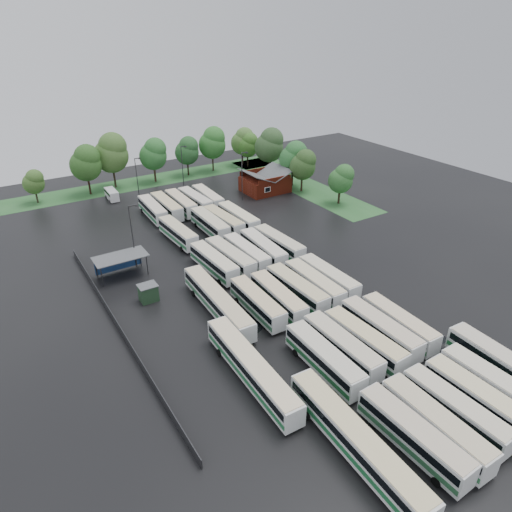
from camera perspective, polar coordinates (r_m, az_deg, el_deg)
ground at (r=65.83m, az=4.14°, el=-6.50°), size 160.00×160.00×0.00m
brick_building at (r=109.04m, az=1.15°, el=9.01°), size 10.07×8.60×5.39m
wash_shed at (r=75.34m, az=-16.65°, el=-0.30°), size 8.20×4.20×3.58m
utility_hut at (r=68.43m, az=-13.31°, el=-4.48°), size 2.70×2.20×2.62m
grass_strip_north at (r=119.50m, az=-13.82°, el=8.98°), size 80.00×10.00×0.01m
grass_strip_east at (r=115.19m, az=5.35°, el=8.96°), size 10.00×50.00×0.01m
west_fence at (r=63.85m, az=-16.86°, el=-8.37°), size 0.10×50.00×1.20m
bus_r0c0 at (r=48.74m, az=19.04°, el=-20.44°), size 2.79×12.08×3.35m
bus_r0c1 at (r=50.36m, az=21.48°, el=-19.03°), size 2.78×12.14×3.37m
bus_r0c2 at (r=52.67m, az=23.62°, el=-17.17°), size 2.70×11.66×3.23m
bus_r0c3 at (r=54.68m, az=26.06°, el=-15.79°), size 2.74×11.99×3.33m
bus_r0c4 at (r=56.84m, az=27.70°, el=-14.30°), size 2.74×12.22×3.39m
bus_r1c0 at (r=54.75m, az=8.50°, el=-12.57°), size 2.83×12.08×3.35m
bus_r1c1 at (r=56.83m, az=10.67°, el=-11.05°), size 2.56×11.94×3.32m
bus_r1c2 at (r=58.30m, az=13.35°, el=-10.23°), size 2.96×12.04×3.33m
bus_r1c3 at (r=60.61m, az=15.26°, el=-8.81°), size 2.65×12.15×3.38m
bus_r1c4 at (r=62.53m, az=17.44°, el=-8.01°), size 2.80×11.61×3.21m
bus_r2c0 at (r=63.57m, az=0.17°, el=-5.87°), size 2.76×11.61×3.21m
bus_r2c1 at (r=64.77m, az=2.78°, el=-5.18°), size 3.03×11.83×3.27m
bus_r2c2 at (r=66.73m, az=5.12°, el=-4.14°), size 2.83×12.03×3.33m
bus_r2c3 at (r=68.30m, az=7.26°, el=-3.46°), size 2.72×11.94×3.31m
bus_r2c4 at (r=70.18m, az=9.02°, el=-2.70°), size 2.56×11.77×3.27m
bus_r3c0 at (r=73.81m, az=-5.28°, el=-0.80°), size 2.98×11.97×3.31m
bus_r3c1 at (r=75.11m, az=-3.24°, el=-0.16°), size 3.15×12.18×3.36m
bus_r3c2 at (r=76.51m, az=-1.22°, el=0.37°), size 2.61×11.60×3.22m
bus_r3c3 at (r=77.81m, az=0.87°, el=0.94°), size 3.14×12.17×3.36m
bus_r3c4 at (r=79.64m, az=2.86°, el=1.55°), size 3.03×12.02×3.32m
bus_r4c0 at (r=84.81m, az=-9.72°, el=2.86°), size 2.96×11.83×3.27m
bus_r4c2 at (r=87.54m, az=-5.78°, el=4.00°), size 2.80×12.25×3.40m
bus_r4c3 at (r=88.73m, az=-4.12°, el=4.37°), size 3.11×11.99×3.31m
bus_r4c4 at (r=89.95m, az=-2.23°, el=4.79°), size 2.70×12.22×3.40m
bus_r5c0 at (r=96.39m, az=-12.79°, el=5.68°), size 2.94×11.82×3.27m
bus_r5c1 at (r=97.29m, az=-11.09°, el=6.10°), size 2.65×12.09×3.36m
bus_r5c2 at (r=98.51m, az=-9.37°, el=6.51°), size 2.76×11.98×3.32m
bus_r5c3 at (r=99.72m, az=-7.62°, el=6.89°), size 2.85×11.86×3.28m
bus_r5c4 at (r=101.02m, az=-6.04°, el=7.25°), size 2.88×11.76×3.25m
artic_bus_west_a at (r=46.91m, az=12.34°, el=-21.66°), size 3.31×18.13×3.35m
artic_bus_west_b at (r=63.91m, az=-4.82°, el=-5.72°), size 3.12×17.80×3.29m
artic_bus_west_c at (r=53.00m, az=-0.59°, el=-13.83°), size 3.08×17.78×3.29m
minibus at (r=109.01m, az=-17.59°, el=7.38°), size 2.14×5.39×2.33m
tree_north_0 at (r=112.11m, az=-26.01°, el=8.36°), size 4.61×4.61×7.64m
tree_north_1 at (r=112.30m, az=-20.46°, el=10.89°), size 7.09×7.09×11.74m
tree_north_2 at (r=114.98m, az=-17.60°, el=12.23°), size 8.03×8.03×13.29m
tree_north_3 at (r=117.06m, az=-12.66°, el=12.37°), size 6.67×6.67×11.05m
tree_north_4 at (r=120.92m, az=-8.56°, el=12.92°), size 6.13×6.13×10.15m
tree_north_5 at (r=123.67m, az=-5.43°, el=13.95°), size 7.13×7.13×11.81m
tree_north_6 at (r=128.79m, az=-1.63°, el=14.19°), size 6.26×6.26×10.37m
tree_east_0 at (r=102.02m, az=10.67°, el=9.49°), size 5.43×5.39×8.93m
tree_east_1 at (r=108.44m, az=5.97°, el=11.31°), size 6.06×6.06×10.04m
tree_east_2 at (r=111.96m, az=4.77°, el=12.21°), size 6.63×6.63×10.98m
tree_east_3 at (r=119.67m, az=1.74°, el=13.73°), size 7.41×7.41×12.27m
tree_east_4 at (r=127.32m, az=-0.97°, el=13.72°), size 5.63×5.63×9.33m
lamp_post_ne at (r=102.49m, az=-1.69°, el=10.36°), size 1.67×0.32×10.82m
lamp_post_nw at (r=75.81m, az=-15.14°, el=2.90°), size 1.67×0.33×10.87m
lamp_post_back_w at (r=107.00m, az=-14.63°, el=9.73°), size 1.43×0.28×9.27m
lamp_post_back_e at (r=112.09m, az=-9.15°, el=11.31°), size 1.54×0.30×9.99m
puddle_0 at (r=54.46m, az=15.74°, el=-16.36°), size 5.19×5.19×0.01m
puddle_1 at (r=61.95m, az=23.76°, el=-11.72°), size 4.67×4.67×0.01m
puddle_2 at (r=62.63m, az=-1.78°, el=-8.44°), size 6.06×6.06×0.01m
puddle_3 at (r=66.10m, az=7.59°, el=-6.53°), size 3.49×3.49×0.01m
puddle_4 at (r=64.54m, az=21.77°, el=-9.53°), size 2.33×2.33×0.01m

